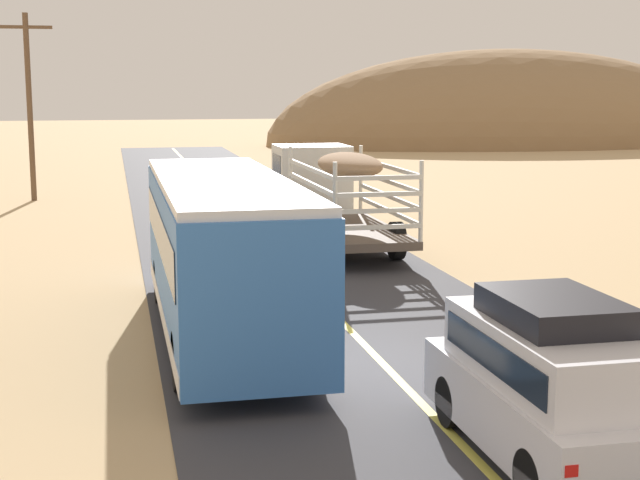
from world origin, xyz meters
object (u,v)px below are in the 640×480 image
suv_near (551,380)px  power_pole_mid (29,101)px  bus (224,252)px  livestock_truck (325,183)px

suv_near → power_pole_mid: power_pole_mid is taller
suv_near → power_pole_mid: size_ratio=0.57×
bus → suv_near: bearing=-64.4°
suv_near → bus: 8.14m
suv_near → livestock_truck: size_ratio=0.48×
suv_near → livestock_truck: (1.26, 19.10, 0.64)m
bus → power_pole_mid: bearing=102.9°
suv_near → power_pole_mid: bearing=106.0°
bus → livestock_truck: bearing=68.0°
suv_near → bus: size_ratio=0.46×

